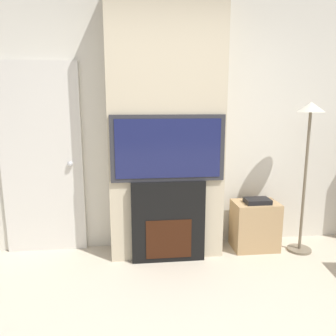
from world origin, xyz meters
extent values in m
cube|color=silver|center=(0.00, 2.03, 1.35)|extent=(6.00, 0.06, 2.70)
cube|color=beige|center=(0.00, 1.80, 1.35)|extent=(1.15, 0.40, 2.70)
cube|color=black|center=(0.00, 1.60, 0.42)|extent=(0.73, 0.14, 0.83)
cube|color=#33160A|center=(0.00, 1.53, 0.25)|extent=(0.46, 0.01, 0.40)
cube|color=#2D2D33|center=(0.00, 1.60, 1.15)|extent=(1.11, 0.06, 0.65)
cube|color=#191E4C|center=(0.00, 1.57, 1.15)|extent=(1.02, 0.01, 0.57)
cylinder|color=#726651|center=(1.45, 1.64, 0.01)|extent=(0.25, 0.25, 0.03)
cylinder|color=#726651|center=(1.45, 1.64, 0.76)|extent=(0.03, 0.03, 1.47)
cone|color=silver|center=(1.45, 1.64, 1.54)|extent=(0.28, 0.28, 0.10)
cube|color=tan|center=(0.98, 1.76, 0.26)|extent=(0.48, 0.34, 0.53)
cube|color=black|center=(0.98, 1.73, 0.55)|extent=(0.26, 0.19, 0.05)
cube|color=silver|center=(-1.28, 1.98, 1.00)|extent=(0.83, 0.04, 2.00)
sphere|color=silver|center=(-0.99, 1.94, 0.96)|extent=(0.06, 0.06, 0.06)
camera|label=1|loc=(-0.35, -1.51, 1.58)|focal=35.00mm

